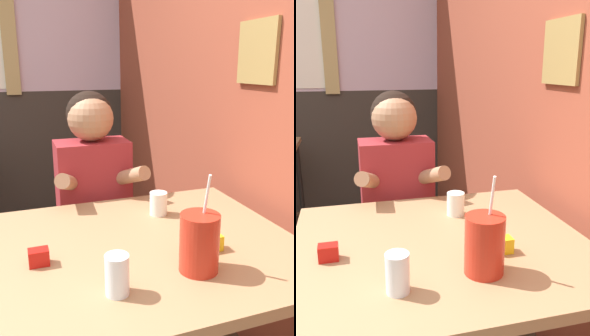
# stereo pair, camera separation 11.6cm
# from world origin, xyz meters

# --- Properties ---
(brick_wall_right) EXTENTS (0.08, 4.67, 2.70)m
(brick_wall_right) POSITION_xyz_m (1.21, 1.33, 1.35)
(brick_wall_right) COLOR brown
(brick_wall_right) RESTS_ON ground_plane
(back_wall) EXTENTS (5.36, 0.09, 2.70)m
(back_wall) POSITION_xyz_m (-0.01, 2.70, 1.36)
(back_wall) COLOR silver
(back_wall) RESTS_ON ground_plane
(main_table) EXTENTS (0.99, 0.89, 0.74)m
(main_table) POSITION_xyz_m (0.61, 0.29, 0.68)
(main_table) COLOR #93704C
(main_table) RESTS_ON ground_plane
(person_seated) EXTENTS (0.42, 0.41, 1.21)m
(person_seated) POSITION_xyz_m (0.54, 0.91, 0.65)
(person_seated) COLOR maroon
(person_seated) RESTS_ON ground_plane
(cocktail_pitcher) EXTENTS (0.12, 0.12, 0.29)m
(cocktail_pitcher) POSITION_xyz_m (0.67, 0.08, 0.83)
(cocktail_pitcher) COLOR #B22819
(cocktail_pitcher) RESTS_ON main_table
(glass_near_pitcher) EXTENTS (0.06, 0.06, 0.11)m
(glass_near_pitcher) POSITION_xyz_m (0.42, 0.05, 0.80)
(glass_near_pitcher) COLOR silver
(glass_near_pitcher) RESTS_ON main_table
(glass_center) EXTENTS (0.07, 0.07, 0.09)m
(glass_center) POSITION_xyz_m (0.72, 0.51, 0.79)
(glass_center) COLOR silver
(glass_center) RESTS_ON main_table
(condiment_ketchup) EXTENTS (0.06, 0.04, 0.05)m
(condiment_ketchup) POSITION_xyz_m (0.24, 0.27, 0.77)
(condiment_ketchup) COLOR #B7140F
(condiment_ketchup) RESTS_ON main_table
(condiment_mustard) EXTENTS (0.06, 0.04, 0.05)m
(condiment_mustard) POSITION_xyz_m (0.77, 0.18, 0.77)
(condiment_mustard) COLOR yellow
(condiment_mustard) RESTS_ON main_table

